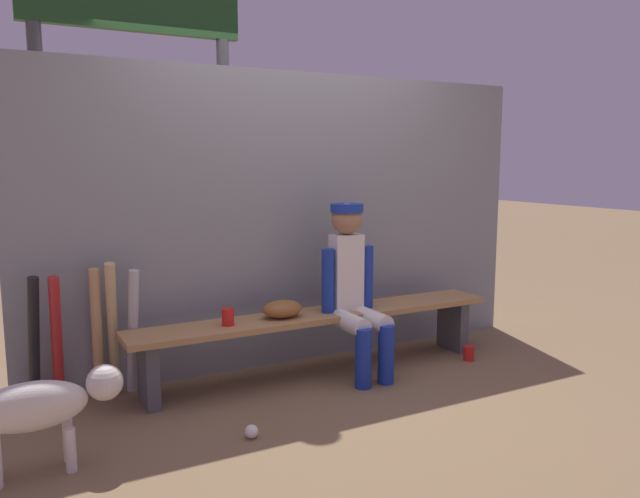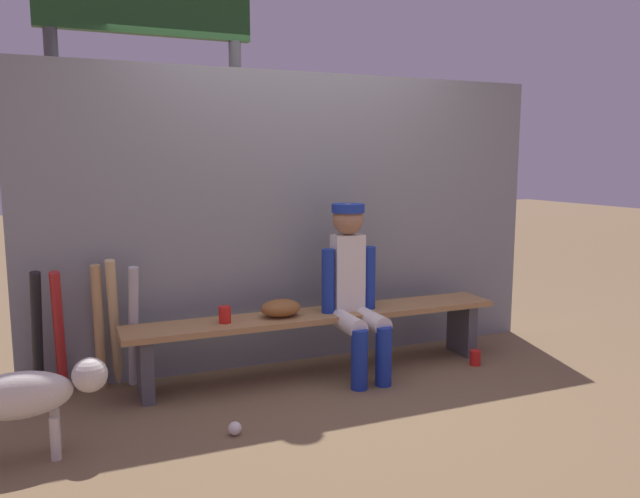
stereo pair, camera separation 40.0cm
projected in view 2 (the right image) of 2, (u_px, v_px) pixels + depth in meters
The scene contains 15 objects.
ground_plane at pixel (320, 373), 4.36m from camera, with size 30.00×30.00×0.00m, color brown.
chainlink_fence at pixel (302, 220), 4.53m from camera, with size 3.93×0.03×2.13m, color gray.
dugout_bench at pixel (320, 325), 4.31m from camera, with size 2.70×0.36×0.44m.
player_seated at pixel (354, 284), 4.25m from camera, with size 0.41×0.55×1.20m.
baseball_glove at pixel (281, 308), 4.18m from camera, with size 0.28×0.20×0.12m, color brown.
bat_aluminum_silver at pixel (134, 327), 4.03m from camera, with size 0.06×0.06×0.83m, color #B7B7BC.
bat_wood_natural at pixel (114, 323), 4.03m from camera, with size 0.06×0.06×0.89m, color tan.
bat_wood_tan at pixel (99, 327), 3.99m from camera, with size 0.06×0.06×0.84m, color tan.
bat_aluminum_red at pixel (59, 334), 3.85m from camera, with size 0.06×0.06×0.84m, color #B22323.
bat_aluminum_black at pixel (37, 336), 3.80m from camera, with size 0.06×0.06×0.84m, color black.
baseball at pixel (235, 428), 3.38m from camera, with size 0.07×0.07×0.07m, color white.
cup_on_ground at pixel (475, 358), 4.53m from camera, with size 0.08×0.08×0.11m, color red.
cup_on_bench at pixel (225, 315), 4.02m from camera, with size 0.08×0.08×0.11m, color red.
scoreboard at pixel (156, 40), 4.72m from camera, with size 1.88×0.27×3.51m.
dog at pixel (30, 395), 3.07m from camera, with size 0.84×0.20×0.49m.
Camera 2 is at (-1.61, -3.87, 1.50)m, focal length 34.48 mm.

